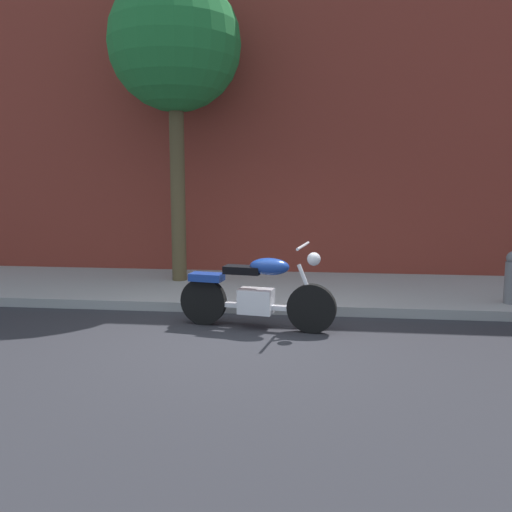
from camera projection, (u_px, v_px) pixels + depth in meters
name	position (u px, v px, depth m)	size (l,w,h in m)	color
ground_plane	(231.00, 340.00, 6.49)	(60.00, 60.00, 0.00)	#28282D
sidewalk	(257.00, 289.00, 9.15)	(21.51, 2.86, 0.14)	#969696
building_facade	(267.00, 96.00, 10.31)	(21.51, 0.50, 7.03)	maroon
motorcycle	(256.00, 293.00, 6.95)	(2.08, 0.75, 1.13)	black
street_tree	(175.00, 47.00, 9.05)	(2.26, 2.26, 5.33)	brown
fire_hydrant	(512.00, 282.00, 7.77)	(0.20, 0.20, 0.91)	slate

